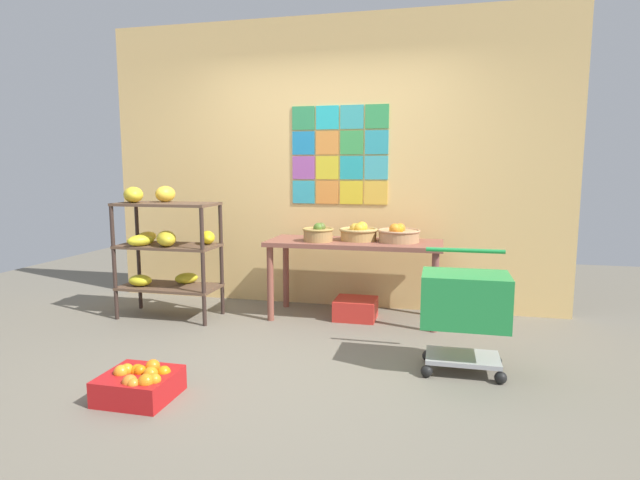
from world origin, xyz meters
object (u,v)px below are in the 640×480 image
Objects in this scene: fruit_basket_centre at (318,233)px; produce_crate_under_table at (356,309)px; display_table at (354,251)px; shopping_cart at (465,304)px; fruit_basket_left at (359,232)px; fruit_basket_back_left at (399,234)px; banana_shelf_unit at (164,240)px; orange_crate_foreground at (140,384)px.

fruit_basket_centre is 0.78m from produce_crate_under_table.
shopping_cart reaches higher than display_table.
fruit_basket_left is at bearing 58.38° from display_table.
fruit_basket_left is (0.35, 0.14, 0.00)m from fruit_basket_centre.
shopping_cart is (0.53, -1.11, -0.32)m from fruit_basket_back_left.
produce_crate_under_table is at bearing -20.91° from display_table.
fruit_basket_left is (1.75, 0.39, 0.08)m from banana_shelf_unit.
fruit_basket_back_left is 2.50m from orange_crate_foreground.
fruit_basket_left is at bearing 22.52° from fruit_basket_centre.
fruit_basket_back_left is at bearing 55.39° from orange_crate_foreground.
fruit_basket_left is 2.35m from orange_crate_foreground.
banana_shelf_unit is 3.45× the size of fruit_basket_left.
banana_shelf_unit is 1.49× the size of shopping_cart.
fruit_basket_back_left is 0.80m from produce_crate_under_table.
shopping_cart is at bearing -64.25° from fruit_basket_back_left.
orange_crate_foreground is (-1.37, -1.98, -0.70)m from fruit_basket_back_left.
fruit_basket_centre is 0.75× the size of produce_crate_under_table.
display_table is at bearing 159.09° from produce_crate_under_table.
fruit_basket_left reaches higher than fruit_basket_centre.
fruit_basket_centre is at bearing -163.59° from display_table.
display_table is (1.72, 0.34, -0.09)m from banana_shelf_unit.
fruit_basket_centre is 0.67× the size of orange_crate_foreground.
produce_crate_under_table is 1.46m from shopping_cart.
banana_shelf_unit is 0.77× the size of display_table.
banana_shelf_unit is 2.90× the size of orange_crate_foreground.
fruit_basket_back_left is 0.72m from fruit_basket_centre.
fruit_basket_back_left is at bearing -4.10° from fruit_basket_left.
banana_shelf_unit reaches higher than fruit_basket_back_left.
shopping_cart is at bearing -49.74° from produce_crate_under_table.
orange_crate_foreground is (-0.99, -1.95, 0.00)m from produce_crate_under_table.
orange_crate_foreground is (-0.97, -1.96, -0.53)m from display_table.
display_table reaches higher than produce_crate_under_table.
fruit_basket_left reaches higher than produce_crate_under_table.
fruit_basket_centre is at bearing 70.59° from orange_crate_foreground.
banana_shelf_unit is 1.89m from orange_crate_foreground.
fruit_basket_centre is at bearing -165.67° from produce_crate_under_table.
produce_crate_under_table is at bearing -101.66° from fruit_basket_left.
fruit_basket_back_left is at bearing 4.86° from produce_crate_under_table.
shopping_cart is (1.24, -0.99, -0.32)m from fruit_basket_centre.
display_table is at bearing 141.59° from shopping_cart.
banana_shelf_unit is 1.80m from fruit_basket_left.
display_table is at bearing 11.19° from banana_shelf_unit.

